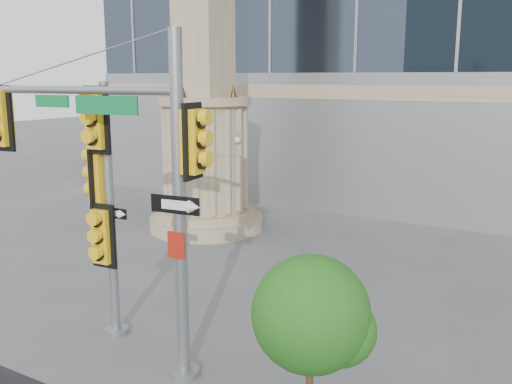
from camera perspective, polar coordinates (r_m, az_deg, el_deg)
The scene contains 5 objects.
ground at distance 12.36m, azimuth -6.77°, elevation -16.80°, with size 120.00×120.00×0.00m, color #545456.
monument at distance 21.70m, azimuth -5.20°, elevation 10.57°, with size 4.40×4.40×16.60m.
main_signal_pole at distance 11.31m, azimuth -12.99°, elevation 2.59°, with size 5.19×1.08×6.69m.
secondary_signal_pole at distance 12.88m, azimuth -15.05°, elevation 0.03°, with size 1.01×0.74×5.74m.
street_tree at distance 9.41m, azimuth 5.74°, elevation -12.52°, with size 1.97×1.92×3.07m.
Camera 1 is at (6.73, -8.56, 5.83)m, focal length 40.00 mm.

